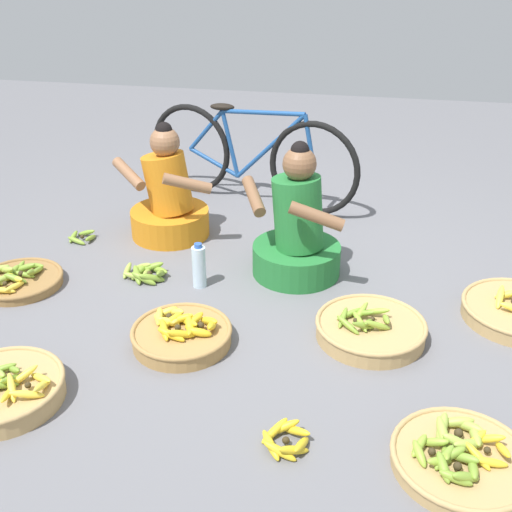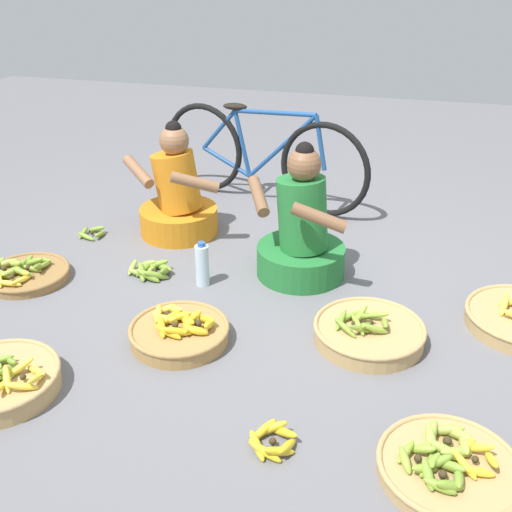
# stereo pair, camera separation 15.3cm
# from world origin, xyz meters

# --- Properties ---
(ground_plane) EXTENTS (10.00, 10.00, 0.00)m
(ground_plane) POSITION_xyz_m (0.00, 0.00, 0.00)
(ground_plane) COLOR slate
(vendor_woman_front) EXTENTS (0.64, 0.52, 0.81)m
(vendor_woman_front) POSITION_xyz_m (0.14, 0.30, 0.26)
(vendor_woman_front) COLOR #237233
(vendor_woman_front) RESTS_ON ground
(vendor_woman_behind) EXTENTS (0.72, 0.53, 0.77)m
(vendor_woman_behind) POSITION_xyz_m (-0.76, 0.66, 0.24)
(vendor_woman_behind) COLOR orange
(vendor_woman_behind) RESTS_ON ground
(bicycle_leaning) EXTENTS (1.65, 0.50, 0.73)m
(bicycle_leaning) POSITION_xyz_m (-0.37, 1.34, 0.36)
(bicycle_leaning) COLOR black
(bicycle_leaning) RESTS_ON ground
(banana_basket_mid_left) EXTENTS (0.56, 0.56, 0.16)m
(banana_basket_mid_left) POSITION_xyz_m (0.60, -0.30, 0.05)
(banana_basket_mid_left) COLOR tan
(banana_basket_mid_left) RESTS_ON ground
(banana_basket_near_bicycle) EXTENTS (0.50, 0.50, 0.15)m
(banana_basket_near_bicycle) POSITION_xyz_m (-0.31, -0.53, 0.05)
(banana_basket_near_bicycle) COLOR #A87F47
(banana_basket_near_bicycle) RESTS_ON ground
(banana_basket_front_right) EXTENTS (0.54, 0.54, 0.14)m
(banana_basket_front_right) POSITION_xyz_m (0.98, -1.09, 0.04)
(banana_basket_front_right) COLOR tan
(banana_basket_front_right) RESTS_ON ground
(banana_basket_back_center) EXTENTS (0.49, 0.49, 0.14)m
(banana_basket_back_center) POSITION_xyz_m (-1.40, -0.18, 0.04)
(banana_basket_back_center) COLOR olive
(banana_basket_back_center) RESTS_ON ground
(loose_bananas_front_center) EXTENTS (0.22, 0.22, 0.09)m
(loose_bananas_front_center) POSITION_xyz_m (0.31, -1.12, 0.03)
(loose_bananas_front_center) COLOR gold
(loose_bananas_front_center) RESTS_ON ground
(loose_bananas_back_left) EXTENTS (0.16, 0.17, 0.07)m
(loose_bananas_back_left) POSITION_xyz_m (-1.31, 0.45, 0.02)
(loose_bananas_back_left) COLOR olive
(loose_bananas_back_left) RESTS_ON ground
(loose_bananas_front_left) EXTENTS (0.28, 0.24, 0.10)m
(loose_bananas_front_left) POSITION_xyz_m (-0.71, 0.06, 0.03)
(loose_bananas_front_left) COLOR olive
(loose_bananas_front_left) RESTS_ON ground
(water_bottle) EXTENTS (0.08, 0.08, 0.27)m
(water_bottle) POSITION_xyz_m (-0.38, 0.03, 0.13)
(water_bottle) COLOR silver
(water_bottle) RESTS_ON ground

